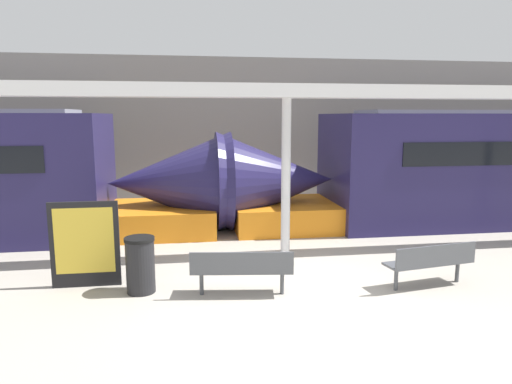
% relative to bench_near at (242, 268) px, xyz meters
% --- Properties ---
extents(ground_plane, '(60.00, 60.00, 0.00)m').
position_rel_bench_near_xyz_m(ground_plane, '(0.94, -0.54, -0.50)').
color(ground_plane, '#A8A093').
extents(station_wall, '(56.00, 0.20, 5.00)m').
position_rel_bench_near_xyz_m(station_wall, '(0.94, 8.45, 2.00)').
color(station_wall, gray).
rests_on(station_wall, ground_plane).
extents(bench_near, '(1.78, 0.65, 0.81)m').
position_rel_bench_near_xyz_m(bench_near, '(0.00, 0.00, 0.00)').
color(bench_near, '#4C4F54').
rests_on(bench_near, ground_plane).
extents(bench_far, '(1.71, 0.71, 0.81)m').
position_rel_bench_near_xyz_m(bench_far, '(3.38, -0.10, -0.00)').
color(bench_far, '#4C4F54').
rests_on(bench_far, ground_plane).
extents(trash_bin, '(0.52, 0.52, 0.98)m').
position_rel_bench_near_xyz_m(trash_bin, '(-1.72, 0.44, -0.01)').
color(trash_bin, black).
rests_on(trash_bin, ground_plane).
extents(poster_board, '(1.19, 0.07, 1.56)m').
position_rel_bench_near_xyz_m(poster_board, '(-2.71, 0.85, 0.29)').
color(poster_board, black).
rests_on(poster_board, ground_plane).
extents(support_column_near, '(0.20, 0.20, 3.41)m').
position_rel_bench_near_xyz_m(support_column_near, '(1.20, 2.08, 1.20)').
color(support_column_near, silver).
rests_on(support_column_near, ground_plane).
extents(canopy_beam, '(28.00, 0.60, 0.28)m').
position_rel_bench_near_xyz_m(canopy_beam, '(1.20, 2.08, 3.05)').
color(canopy_beam, silver).
rests_on(canopy_beam, support_column_near).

